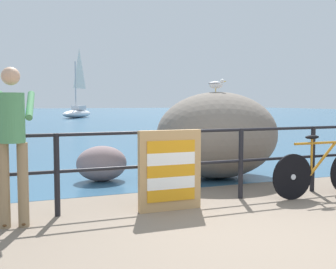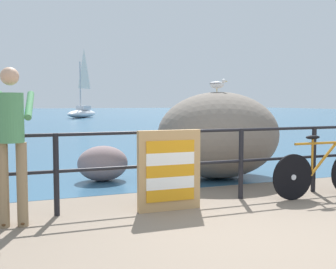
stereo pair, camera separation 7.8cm
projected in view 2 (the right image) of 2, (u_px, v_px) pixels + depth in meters
name	position (u px, v px, depth m)	size (l,w,h in m)	color
ground_plane	(53.00, 129.00, 22.90)	(120.00, 120.00, 0.10)	#756656
sea_surface	(25.00, 114.00, 48.63)	(120.00, 90.00, 0.01)	#2D5675
promenade_railing	(200.00, 157.00, 5.93)	(9.18, 0.07, 1.02)	black
bicycle	(322.00, 171.00, 6.28)	(1.70, 0.48, 0.92)	black
person_at_railing	(12.00, 139.00, 4.75)	(0.51, 0.66, 1.78)	#8C7251
folded_deckchair_stack	(169.00, 170.00, 5.50)	(0.84, 0.10, 1.04)	tan
breakwater_boulder_main	(219.00, 135.00, 7.87)	(2.31, 1.90, 1.58)	slate
breakwater_boulder_left	(103.00, 163.00, 7.57)	(0.89, 0.70, 0.63)	gray
seagull	(217.00, 84.00, 7.76)	(0.34, 0.21, 0.23)	gold
sailboat	(82.00, 110.00, 37.82)	(3.78, 4.24, 6.16)	white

